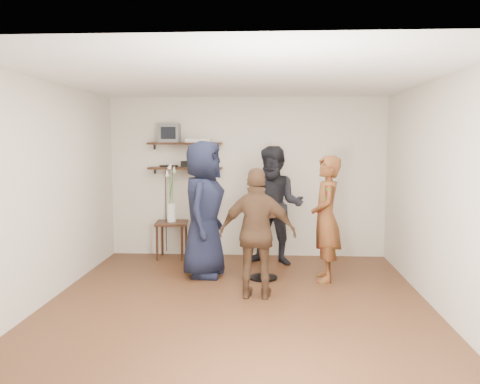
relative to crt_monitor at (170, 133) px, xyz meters
name	(u,v)px	position (x,y,z in m)	size (l,w,h in m)	color
room	(238,193)	(1.24, -2.38, -0.72)	(4.58, 5.08, 2.68)	#412514
shelf_upper	(185,143)	(0.24, 0.00, -0.17)	(1.20, 0.25, 0.04)	black
shelf_lower	(185,168)	(0.24, 0.00, -0.57)	(1.20, 0.25, 0.04)	black
crt_monitor	(170,133)	(0.00, 0.00, 0.00)	(0.32, 0.30, 0.30)	#59595B
dvd_deck	(199,141)	(0.46, 0.00, -0.12)	(0.40, 0.24, 0.06)	silver
radio	(188,164)	(0.29, 0.00, -0.50)	(0.22, 0.10, 0.10)	black
power_strip	(169,166)	(-0.04, 0.05, -0.54)	(0.30, 0.05, 0.03)	black
side_table	(172,228)	(0.04, -0.17, -1.52)	(0.54, 0.54, 0.60)	black
vase_lilies	(171,203)	(0.04, -0.18, -1.11)	(0.19, 0.20, 0.97)	white
drinks_table	(263,236)	(1.53, -1.31, -1.42)	(0.51, 0.51, 0.93)	black
wine_glass_fl	(259,202)	(1.47, -1.34, -0.95)	(0.07, 0.07, 0.21)	silver
wine_glass_fr	(269,202)	(1.60, -1.35, -0.95)	(0.07, 0.07, 0.22)	silver
wine_glass_bl	(263,201)	(1.51, -1.25, -0.94)	(0.07, 0.07, 0.22)	silver
wine_glass_br	(265,202)	(1.55, -1.31, -0.94)	(0.07, 0.07, 0.22)	silver
person_plaid	(326,219)	(2.38, -1.32, -1.17)	(0.62, 0.41, 1.70)	#AB131F
person_dark	(275,206)	(1.70, -0.48, -1.11)	(0.88, 0.69, 1.82)	black
person_navy	(204,209)	(0.69, -1.20, -1.07)	(0.93, 0.60, 1.90)	black
person_brown	(257,234)	(1.47, -2.15, -1.23)	(0.93, 0.39, 1.58)	#4A311F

